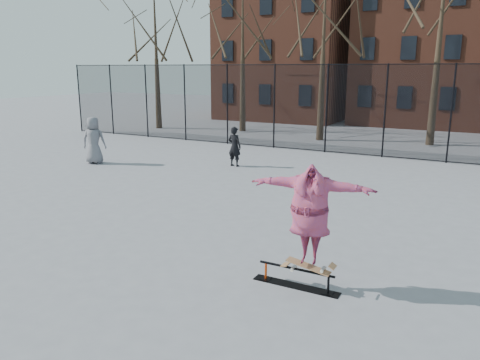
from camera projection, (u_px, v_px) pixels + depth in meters
The scene contains 8 objects.
ground at pixel (192, 252), 9.91m from camera, with size 100.00×100.00×0.00m, color slate.
skate_rail at pixel (296, 279), 8.33m from camera, with size 1.61×0.25×0.35m.
skateboard at pixel (308, 268), 8.17m from camera, with size 0.86×0.20×0.10m, color brown, non-canonical shape.
skater at pixel (310, 217), 7.95m from camera, with size 2.14×0.58×1.74m, color #71388C.
bystander_grey at pixel (94, 140), 18.93m from camera, with size 0.93×0.61×1.90m, color slate.
bystander_black at pixel (235, 147), 18.43m from camera, with size 0.57×0.38×1.57m, color black.
fence at pixel (357, 109), 20.55m from camera, with size 34.03×0.07×4.00m.
rowhouses at pixel (424, 32), 30.39m from camera, with size 29.00×7.00×13.00m.
Camera 1 is at (5.32, -7.67, 3.80)m, focal length 35.00 mm.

